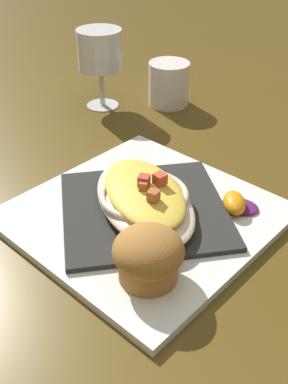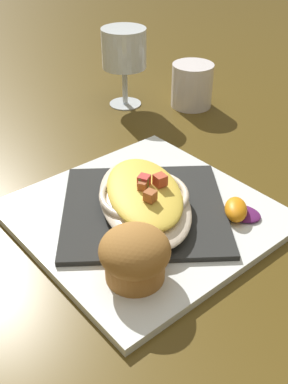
{
  "view_description": "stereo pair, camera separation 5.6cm",
  "coord_description": "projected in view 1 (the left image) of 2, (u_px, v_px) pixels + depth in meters",
  "views": [
    {
      "loc": [
        0.35,
        0.3,
        0.36
      ],
      "look_at": [
        0.0,
        0.0,
        0.04
      ],
      "focal_mm": 42.88,
      "sensor_mm": 36.0,
      "label": 1
    },
    {
      "loc": [
        0.31,
        0.34,
        0.36
      ],
      "look_at": [
        0.0,
        0.0,
        0.04
      ],
      "focal_mm": 42.88,
      "sensor_mm": 36.0,
      "label": 2
    }
  ],
  "objects": [
    {
      "name": "muffin",
      "position": [
        148.0,
        255.0,
        0.47
      ],
      "size": [
        0.07,
        0.07,
        0.06
      ],
      "color": "#A96D30",
      "rests_on": "square_plate"
    },
    {
      "name": "gratin_dish",
      "position": [
        144.0,
        196.0,
        0.57
      ],
      "size": [
        0.19,
        0.22,
        0.05
      ],
      "color": "beige",
      "rests_on": "folded_napkin"
    },
    {
      "name": "stemmed_glass",
      "position": [
        100.0,
        54.0,
        0.82
      ],
      "size": [
        0.08,
        0.08,
        0.14
      ],
      "color": "white",
      "rests_on": "ground_plane"
    },
    {
      "name": "orange_garnish",
      "position": [
        236.0,
        204.0,
        0.58
      ],
      "size": [
        0.06,
        0.06,
        0.02
      ],
      "color": "#571A55",
      "rests_on": "square_plate"
    },
    {
      "name": "ground_plane",
      "position": [
        144.0,
        218.0,
        0.59
      ],
      "size": [
        2.6,
        2.6,
        0.0
      ],
      "primitive_type": "plane",
      "color": "#544016"
    },
    {
      "name": "folded_napkin",
      "position": [
        144.0,
        209.0,
        0.58
      ],
      "size": [
        0.28,
        0.28,
        0.01
      ],
      "primitive_type": "cube",
      "rotation": [
        0.0,
        0.0,
        0.88
      ],
      "color": "#2A2B2A",
      "rests_on": "square_plate"
    },
    {
      "name": "coffee_mug",
      "position": [
        169.0,
        86.0,
        0.86
      ],
      "size": [
        0.09,
        0.09,
        0.08
      ],
      "color": "white",
      "rests_on": "ground_plane"
    },
    {
      "name": "square_plate",
      "position": [
        144.0,
        215.0,
        0.58
      ],
      "size": [
        0.31,
        0.31,
        0.01
      ],
      "primitive_type": "cube",
      "rotation": [
        0.0,
        0.0,
        -0.04
      ],
      "color": "white",
      "rests_on": "ground_plane"
    }
  ]
}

